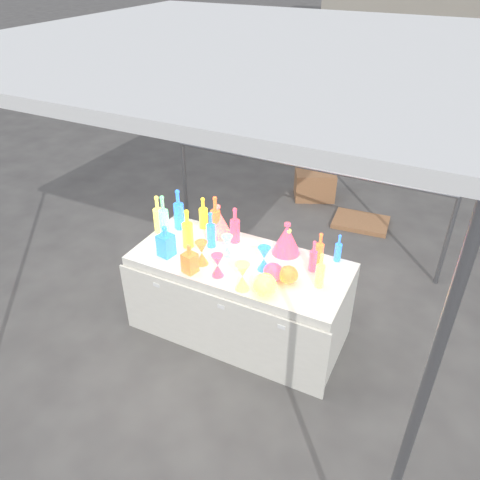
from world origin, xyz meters
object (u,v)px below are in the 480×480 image
at_px(hourglass_0, 202,253).
at_px(globe_0, 265,284).
at_px(cardboard_box_closed, 315,185).
at_px(bottle_0, 203,213).
at_px(lampshade_0, 218,220).
at_px(display_table, 240,297).

relative_size(hourglass_0, globe_0, 1.28).
xyz_separation_m(cardboard_box_closed, bottle_0, (-0.29, -2.42, 0.71)).
relative_size(bottle_0, globe_0, 1.89).
relative_size(cardboard_box_closed, lampshade_0, 1.82).
distance_m(display_table, cardboard_box_closed, 2.77).
xyz_separation_m(display_table, lampshade_0, (-0.36, 0.29, 0.52)).
distance_m(bottle_0, lampshade_0, 0.18).
height_order(globe_0, lampshade_0, lampshade_0).
bearing_deg(cardboard_box_closed, lampshade_0, -117.39).
relative_size(globe_0, lampshade_0, 0.56).
xyz_separation_m(cardboard_box_closed, hourglass_0, (-0.01, -2.92, 0.66)).
bearing_deg(cardboard_box_closed, bottle_0, -121.46).
xyz_separation_m(display_table, cardboard_box_closed, (-0.25, 2.76, -0.18)).
bearing_deg(display_table, hourglass_0, -147.34).
relative_size(cardboard_box_closed, globe_0, 3.24).
distance_m(display_table, globe_0, 0.62).
bearing_deg(globe_0, lampshade_0, 141.83).
xyz_separation_m(cardboard_box_closed, lampshade_0, (-0.11, -2.47, 0.70)).
bearing_deg(globe_0, bottle_0, 145.64).
relative_size(cardboard_box_closed, hourglass_0, 2.53).
distance_m(globe_0, lampshade_0, 0.90).
height_order(display_table, hourglass_0, hourglass_0).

